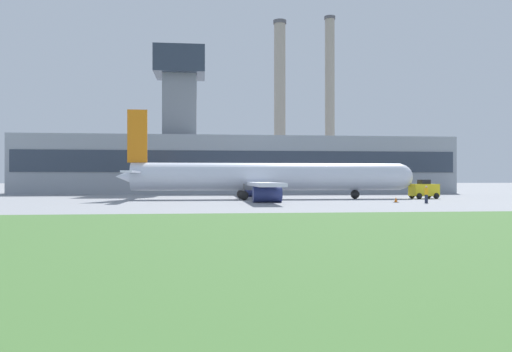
{
  "coord_description": "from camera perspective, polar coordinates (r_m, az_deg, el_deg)",
  "views": [
    {
      "loc": [
        -5.71,
        -51.01,
        2.37
      ],
      "look_at": [
        0.25,
        5.33,
        2.64
      ],
      "focal_mm": 35.0,
      "sensor_mm": 36.0,
      "label": 1
    }
  ],
  "objects": [
    {
      "name": "traffic_cone_near_nose",
      "position": [
        51.14,
        15.7,
        -2.65
      ],
      "size": [
        0.5,
        0.5,
        0.53
      ],
      "color": "black",
      "rests_on": "ground_plane"
    },
    {
      "name": "ground_crew_person",
      "position": [
        50.55,
        18.89,
        -1.98
      ],
      "size": [
        0.51,
        0.51,
        1.67
      ],
      "color": "#23283D",
      "rests_on": "ground_plane"
    },
    {
      "name": "airplane",
      "position": [
        56.77,
        1.01,
        -0.17
      ],
      "size": [
        34.07,
        28.6,
        10.02
      ],
      "color": "silver",
      "rests_on": "ground_plane"
    },
    {
      "name": "terminal_building",
      "position": [
        81.97,
        -2.63,
        1.75
      ],
      "size": [
        68.23,
        13.93,
        23.31
      ],
      "color": "#8C939E",
      "rests_on": "ground_plane"
    },
    {
      "name": "smokestack_right",
      "position": [
        121.45,
        8.43,
        8.38
      ],
      "size": [
        2.63,
        2.63,
        41.06
      ],
      "color": "gray",
      "rests_on": "ground_plane"
    },
    {
      "name": "grass_strip",
      "position": [
        15.77,
        15.46,
        -8.81
      ],
      "size": [
        240.0,
        37.0,
        0.06
      ],
      "color": "#426B33",
      "rests_on": "ground_plane"
    },
    {
      "name": "ground_plane",
      "position": [
        51.39,
        0.35,
        -2.92
      ],
      "size": [
        400.0,
        400.0,
        0.0
      ],
      "primitive_type": "plane",
      "color": "gray"
    },
    {
      "name": "pushback_tug",
      "position": [
        61.48,
        18.64,
        -1.55
      ],
      "size": [
        3.3,
        2.53,
        2.22
      ],
      "color": "yellow",
      "rests_on": "ground_plane"
    },
    {
      "name": "smokestack_left",
      "position": [
        118.24,
        2.73,
        8.23
      ],
      "size": [
        3.08,
        3.08,
        39.47
      ],
      "color": "gray",
      "rests_on": "ground_plane"
    }
  ]
}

